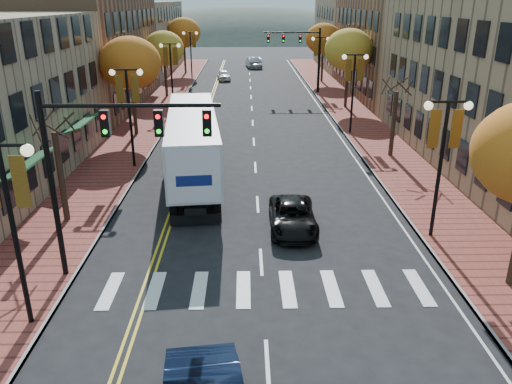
{
  "coord_description": "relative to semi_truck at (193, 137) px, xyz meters",
  "views": [
    {
      "loc": [
        -0.56,
        -13.55,
        9.79
      ],
      "look_at": [
        -0.16,
        6.06,
        2.2
      ],
      "focal_mm": 35.0,
      "sensor_mm": 36.0,
      "label": 1
    }
  ],
  "objects": [
    {
      "name": "ground",
      "position": [
        3.68,
        -14.75,
        -2.31
      ],
      "size": [
        200.0,
        200.0,
        0.0
      ],
      "primitive_type": "plane",
      "color": "black",
      "rests_on": "ground"
    },
    {
      "name": "sidewalk_left",
      "position": [
        -5.32,
        17.75,
        -2.23
      ],
      "size": [
        4.0,
        85.0,
        0.15
      ],
      "primitive_type": "cube",
      "color": "brown",
      "rests_on": "ground"
    },
    {
      "name": "sidewalk_right",
      "position": [
        12.68,
        17.75,
        -2.23
      ],
      "size": [
        4.0,
        85.0,
        0.15
      ],
      "primitive_type": "cube",
      "color": "brown",
      "rests_on": "ground"
    },
    {
      "name": "building_left_mid",
      "position": [
        -13.32,
        21.25,
        3.19
      ],
      "size": [
        12.0,
        24.0,
        11.0
      ],
      "primitive_type": "cube",
      "color": "brown",
      "rests_on": "ground"
    },
    {
      "name": "building_left_far",
      "position": [
        -13.32,
        46.25,
        2.44
      ],
      "size": [
        12.0,
        26.0,
        9.5
      ],
      "primitive_type": "cube",
      "color": "#9E8966",
      "rests_on": "ground"
    },
    {
      "name": "building_right_mid",
      "position": [
        22.18,
        27.25,
        2.69
      ],
      "size": [
        15.0,
        24.0,
        10.0
      ],
      "primitive_type": "cube",
      "color": "brown",
      "rests_on": "ground"
    },
    {
      "name": "building_right_far",
      "position": [
        22.18,
        49.25,
        3.19
      ],
      "size": [
        15.0,
        20.0,
        11.0
      ],
      "primitive_type": "cube",
      "color": "#9E8966",
      "rests_on": "ground"
    },
    {
      "name": "tree_left_a",
      "position": [
        -5.32,
        -6.75,
        -0.06
      ],
      "size": [
        0.28,
        0.28,
        4.2
      ],
      "color": "#382619",
      "rests_on": "sidewalk_left"
    },
    {
      "name": "tree_left_b",
      "position": [
        -5.32,
        9.25,
        3.14
      ],
      "size": [
        4.48,
        4.48,
        7.21
      ],
      "color": "#382619",
      "rests_on": "sidewalk_left"
    },
    {
      "name": "tree_left_c",
      "position": [
        -5.32,
        25.25,
        2.75
      ],
      "size": [
        4.16,
        4.16,
        6.69
      ],
      "color": "#382619",
      "rests_on": "sidewalk_left"
    },
    {
      "name": "tree_left_d",
      "position": [
        -5.32,
        43.25,
        3.29
      ],
      "size": [
        4.61,
        4.61,
        7.42
      ],
      "color": "#382619",
      "rests_on": "sidewalk_left"
    },
    {
      "name": "tree_right_b",
      "position": [
        12.68,
        3.25,
        -0.06
      ],
      "size": [
        0.28,
        0.28,
        4.2
      ],
      "color": "#382619",
      "rests_on": "sidewalk_right"
    },
    {
      "name": "tree_right_c",
      "position": [
        12.68,
        19.25,
        3.14
      ],
      "size": [
        4.48,
        4.48,
        7.21
      ],
      "color": "#382619",
      "rests_on": "sidewalk_right"
    },
    {
      "name": "tree_right_d",
      "position": [
        12.68,
        35.25,
        2.98
      ],
      "size": [
        4.35,
        4.35,
        7.0
      ],
      "color": "#382619",
      "rests_on": "sidewalk_right"
    },
    {
      "name": "lamp_left_a",
      "position": [
        -3.82,
        -14.75,
        1.99
      ],
      "size": [
        1.96,
        0.36,
        6.05
      ],
      "color": "black",
      "rests_on": "ground"
    },
    {
      "name": "lamp_left_b",
      "position": [
        -3.82,
        1.25,
        1.99
      ],
      "size": [
        1.96,
        0.36,
        6.05
      ],
      "color": "black",
      "rests_on": "ground"
    },
    {
      "name": "lamp_left_c",
      "position": [
        -3.82,
        19.25,
        1.99
      ],
      "size": [
        1.96,
        0.36,
        6.05
      ],
      "color": "black",
      "rests_on": "ground"
    },
    {
      "name": "lamp_left_d",
      "position": [
        -3.82,
        37.25,
        1.99
      ],
      "size": [
        1.96,
        0.36,
        6.05
      ],
      "color": "black",
      "rests_on": "ground"
    },
    {
      "name": "lamp_right_a",
      "position": [
        11.18,
        -8.75,
        1.99
      ],
      "size": [
        1.96,
        0.36,
        6.05
      ],
      "color": "black",
      "rests_on": "ground"
    },
    {
      "name": "lamp_right_b",
      "position": [
        11.18,
        9.25,
        1.99
      ],
      "size": [
        1.96,
        0.36,
        6.05
      ],
      "color": "black",
      "rests_on": "ground"
    },
    {
      "name": "lamp_right_c",
      "position": [
        11.18,
        27.25,
        1.99
      ],
      "size": [
        1.96,
        0.36,
        6.05
      ],
      "color": "black",
      "rests_on": "ground"
    },
    {
      "name": "traffic_mast_near",
      "position": [
        -1.79,
        -11.75,
        2.62
      ],
      "size": [
        6.1,
        0.35,
        7.0
      ],
      "color": "black",
      "rests_on": "ground"
    },
    {
      "name": "traffic_mast_far",
      "position": [
        9.16,
        27.25,
        2.62
      ],
      "size": [
        6.1,
        0.34,
        7.0
      ],
      "color": "black",
      "rests_on": "ground"
    },
    {
      "name": "semi_truck",
      "position": [
        0.0,
        0.0,
        0.0
      ],
      "size": [
        4.17,
        15.97,
        3.95
      ],
      "rotation": [
        0.0,
        0.0,
        0.11
      ],
      "color": "black",
      "rests_on": "ground"
    },
    {
      "name": "black_suv",
      "position": [
        5.2,
        -7.69,
        -1.69
      ],
      "size": [
        2.12,
        4.49,
        1.24
      ],
      "primitive_type": "imported",
      "rotation": [
        0.0,
        0.0,
        -0.02
      ],
      "color": "black",
      "rests_on": "ground"
    },
    {
      "name": "car_far_white",
      "position": [
        0.28,
        37.34,
        -1.65
      ],
      "size": [
        2.02,
        4.0,
        1.31
      ],
      "primitive_type": "imported",
      "rotation": [
        0.0,
        0.0,
        0.13
      ],
      "color": "white",
      "rests_on": "ground"
    },
    {
      "name": "car_far_silver",
      "position": [
        4.7,
        49.5,
        -1.62
      ],
      "size": [
        1.97,
        4.78,
        1.38
      ],
      "primitive_type": "imported",
      "rotation": [
        0.0,
        0.0,
        -0.01
      ],
      "color": "#93949A",
      "rests_on": "ground"
    },
    {
      "name": "car_far_oncoming",
      "position": [
        4.18,
        50.43,
        -1.54
      ],
      "size": [
        2.24,
        4.85,
        1.54
      ],
      "primitive_type": "imported",
      "rotation": [
        0.0,
        0.0,
        3.28
      ],
      "color": "#A8A8B0",
      "rests_on": "ground"
    }
  ]
}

